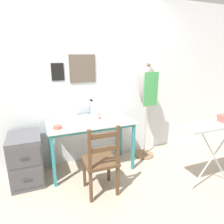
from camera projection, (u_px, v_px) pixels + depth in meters
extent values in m
plane|color=tan|center=(98.00, 178.00, 2.85)|extent=(14.00, 14.00, 0.00)
cube|color=silver|center=(84.00, 83.00, 3.04)|extent=(10.00, 0.05, 2.55)
cube|color=brown|center=(83.00, 69.00, 2.94)|extent=(0.39, 0.02, 0.40)
cube|color=black|center=(58.00, 72.00, 2.83)|extent=(0.18, 0.01, 0.24)
cube|color=silver|center=(91.00, 123.00, 2.88)|extent=(1.23, 0.56, 0.02)
cube|color=teal|center=(96.00, 130.00, 2.68)|extent=(1.15, 0.03, 0.04)
cube|color=teal|center=(53.00, 161.00, 2.58)|extent=(0.04, 0.04, 0.74)
cube|color=teal|center=(133.00, 147.00, 2.98)|extent=(0.04, 0.04, 0.74)
cube|color=teal|center=(50.00, 146.00, 3.00)|extent=(0.04, 0.04, 0.74)
cube|color=teal|center=(120.00, 135.00, 3.40)|extent=(0.04, 0.04, 0.74)
cube|color=silver|center=(85.00, 117.00, 2.97)|extent=(0.33, 0.16, 0.08)
cube|color=silver|center=(93.00, 107.00, 2.97)|extent=(0.09, 0.14, 0.20)
cube|color=silver|center=(83.00, 103.00, 2.90)|extent=(0.29, 0.12, 0.07)
cube|color=silver|center=(75.00, 111.00, 2.89)|extent=(0.04, 0.09, 0.13)
cylinder|color=#B22D2D|center=(96.00, 106.00, 2.99)|extent=(0.02, 0.06, 0.06)
cylinder|color=#99999E|center=(93.00, 99.00, 2.94)|extent=(0.01, 0.01, 0.02)
cylinder|color=#B25647|center=(57.00, 127.00, 2.60)|extent=(0.12, 0.12, 0.05)
cylinder|color=brown|center=(57.00, 125.00, 2.59)|extent=(0.09, 0.09, 0.01)
cube|color=silver|center=(125.00, 120.00, 2.95)|extent=(0.08, 0.08, 0.00)
cube|color=silver|center=(126.00, 120.00, 2.95)|extent=(0.09, 0.06, 0.00)
torus|color=#2870B7|center=(123.00, 121.00, 2.90)|extent=(0.03, 0.03, 0.01)
torus|color=#2870B7|center=(123.00, 121.00, 2.90)|extent=(0.03, 0.03, 0.01)
cylinder|color=red|center=(100.00, 118.00, 2.99)|extent=(0.03, 0.03, 0.03)
cylinder|color=beige|center=(100.00, 117.00, 2.99)|extent=(0.03, 0.03, 0.00)
cylinder|color=beige|center=(100.00, 119.00, 2.99)|extent=(0.03, 0.03, 0.00)
cube|color=#513823|center=(100.00, 161.00, 2.48)|extent=(0.40, 0.38, 0.04)
cube|color=#513823|center=(84.00, 173.00, 2.63)|extent=(0.04, 0.04, 0.41)
cube|color=#513823|center=(109.00, 167.00, 2.75)|extent=(0.04, 0.04, 0.41)
cube|color=#513823|center=(91.00, 187.00, 2.34)|extent=(0.04, 0.04, 0.41)
cube|color=#513823|center=(118.00, 181.00, 2.46)|extent=(0.04, 0.04, 0.41)
cube|color=#513823|center=(90.00, 150.00, 2.21)|extent=(0.04, 0.04, 0.48)
cube|color=#513823|center=(118.00, 145.00, 2.32)|extent=(0.04, 0.04, 0.48)
cube|color=#513823|center=(104.00, 136.00, 2.22)|extent=(0.34, 0.02, 0.06)
cube|color=#513823|center=(104.00, 149.00, 2.27)|extent=(0.34, 0.02, 0.06)
cube|color=#4C4C51|center=(26.00, 159.00, 2.70)|extent=(0.41, 0.52, 0.68)
cube|color=#46464B|center=(24.00, 158.00, 2.42)|extent=(0.38, 0.01, 0.25)
cube|color=#333338|center=(24.00, 159.00, 2.41)|extent=(0.10, 0.01, 0.02)
cube|color=#46464B|center=(27.00, 180.00, 2.50)|extent=(0.38, 0.01, 0.25)
cube|color=#333338|center=(27.00, 180.00, 2.50)|extent=(0.10, 0.01, 0.02)
cylinder|color=#846647|center=(144.00, 155.00, 3.48)|extent=(0.32, 0.32, 0.03)
cylinder|color=#ADA89E|center=(145.00, 128.00, 3.34)|extent=(0.03, 0.03, 0.97)
ellipsoid|color=gray|center=(147.00, 86.00, 3.14)|extent=(0.29, 0.21, 0.62)
sphere|color=brown|center=(149.00, 65.00, 3.05)|extent=(0.06, 0.06, 0.06)
cube|color=#3D934C|center=(151.00, 89.00, 3.06)|extent=(0.24, 0.01, 0.52)
cube|color=#ADB2B7|center=(219.00, 124.00, 2.48)|extent=(1.04, 0.30, 0.02)
cylinder|color=#B7B7BC|center=(214.00, 156.00, 2.60)|extent=(0.64, 0.02, 0.87)
cylinder|color=#B7B7BC|center=(214.00, 156.00, 2.60)|extent=(0.64, 0.02, 0.87)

